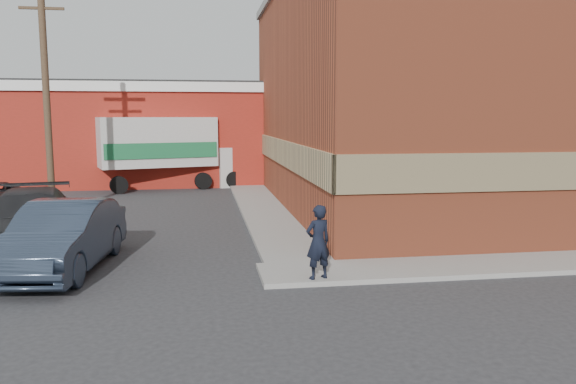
{
  "coord_description": "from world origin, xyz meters",
  "views": [
    {
      "loc": [
        -1.81,
        -13.53,
        3.72
      ],
      "look_at": [
        0.64,
        2.13,
        1.6
      ],
      "focal_mm": 35.0,
      "sensor_mm": 36.0,
      "label": 1
    }
  ],
  "objects_px": {
    "man": "(318,242)",
    "suv_b": "(30,219)",
    "warehouse": "(127,133)",
    "utility_pole": "(46,89)",
    "brick_building": "(448,94)",
    "box_truck": "(171,148)",
    "sedan": "(63,237)"
  },
  "relations": [
    {
      "from": "brick_building",
      "to": "warehouse",
      "type": "distance_m",
      "value": 18.3
    },
    {
      "from": "box_truck",
      "to": "brick_building",
      "type": "bearing_deg",
      "value": -47.4
    },
    {
      "from": "brick_building",
      "to": "man",
      "type": "bearing_deg",
      "value": -126.32
    },
    {
      "from": "sedan",
      "to": "suv_b",
      "type": "distance_m",
      "value": 3.06
    },
    {
      "from": "brick_building",
      "to": "sedan",
      "type": "xyz_separation_m",
      "value": [
        -13.65,
        -8.5,
        -3.84
      ]
    },
    {
      "from": "man",
      "to": "suv_b",
      "type": "xyz_separation_m",
      "value": [
        -7.41,
        4.71,
        -0.13
      ]
    },
    {
      "from": "man",
      "to": "suv_b",
      "type": "relative_size",
      "value": 0.3
    },
    {
      "from": "utility_pole",
      "to": "sedan",
      "type": "distance_m",
      "value": 9.65
    },
    {
      "from": "sedan",
      "to": "box_truck",
      "type": "distance_m",
      "value": 15.86
    },
    {
      "from": "suv_b",
      "to": "box_truck",
      "type": "height_order",
      "value": "box_truck"
    },
    {
      "from": "warehouse",
      "to": "utility_pole",
      "type": "height_order",
      "value": "utility_pole"
    },
    {
      "from": "brick_building",
      "to": "box_truck",
      "type": "bearing_deg",
      "value": 148.6
    },
    {
      "from": "warehouse",
      "to": "suv_b",
      "type": "xyz_separation_m",
      "value": [
        -0.67,
        -16.84,
        -1.99
      ]
    },
    {
      "from": "utility_pole",
      "to": "suv_b",
      "type": "distance_m",
      "value": 7.09
    },
    {
      "from": "brick_building",
      "to": "suv_b",
      "type": "bearing_deg",
      "value": -158.94
    },
    {
      "from": "warehouse",
      "to": "utility_pole",
      "type": "bearing_deg",
      "value": -97.77
    },
    {
      "from": "brick_building",
      "to": "utility_pole",
      "type": "xyz_separation_m",
      "value": [
        -16.0,
        0.0,
        0.06
      ]
    },
    {
      "from": "warehouse",
      "to": "utility_pole",
      "type": "xyz_separation_m",
      "value": [
        -1.5,
        -11.0,
        1.93
      ]
    },
    {
      "from": "suv_b",
      "to": "box_truck",
      "type": "relative_size",
      "value": 0.73
    },
    {
      "from": "utility_pole",
      "to": "suv_b",
      "type": "relative_size",
      "value": 1.58
    },
    {
      "from": "suv_b",
      "to": "utility_pole",
      "type": "bearing_deg",
      "value": 88.53
    },
    {
      "from": "utility_pole",
      "to": "sedan",
      "type": "bearing_deg",
      "value": -74.54
    },
    {
      "from": "warehouse",
      "to": "man",
      "type": "xyz_separation_m",
      "value": [
        6.74,
        -21.55,
        -1.85
      ]
    },
    {
      "from": "utility_pole",
      "to": "box_truck",
      "type": "relative_size",
      "value": 1.15
    },
    {
      "from": "brick_building",
      "to": "utility_pole",
      "type": "bearing_deg",
      "value": 179.98
    },
    {
      "from": "sedan",
      "to": "box_truck",
      "type": "height_order",
      "value": "box_truck"
    },
    {
      "from": "suv_b",
      "to": "man",
      "type": "bearing_deg",
      "value": -41.99
    },
    {
      "from": "brick_building",
      "to": "box_truck",
      "type": "distance_m",
      "value": 14.06
    },
    {
      "from": "man",
      "to": "sedan",
      "type": "height_order",
      "value": "man"
    },
    {
      "from": "warehouse",
      "to": "sedan",
      "type": "distance_m",
      "value": 19.62
    },
    {
      "from": "man",
      "to": "sedan",
      "type": "bearing_deg",
      "value": -38.07
    },
    {
      "from": "brick_building",
      "to": "warehouse",
      "type": "relative_size",
      "value": 1.12
    }
  ]
}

